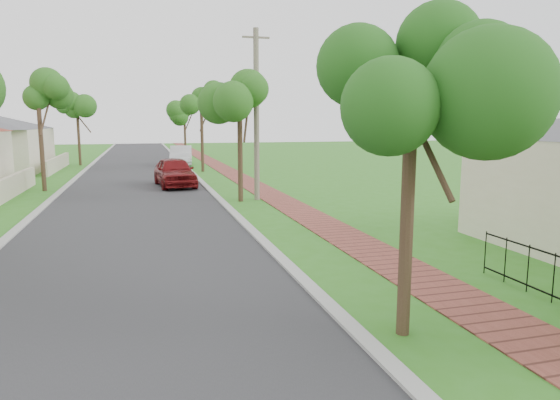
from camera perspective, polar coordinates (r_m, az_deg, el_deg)
name	(u,v)px	position (r m, az deg, el deg)	size (l,w,h in m)	color
ground	(364,392)	(7.03, 9.58, -20.83)	(160.00, 160.00, 0.00)	#31751B
road	(136,193)	(25.74, -16.13, 0.78)	(7.00, 120.00, 0.02)	#28282B
kerb_right	(210,190)	(25.95, -8.05, 1.11)	(0.30, 120.00, 0.10)	#9E9E99
kerb_left	(57,196)	(26.05, -24.17, 0.44)	(0.30, 120.00, 0.10)	#9E9E99
sidewalk	(259,189)	(26.41, -2.45, 1.32)	(1.50, 120.00, 0.03)	brown
street_trees	(136,105)	(32.37, -16.16, 10.42)	(10.70, 37.65, 5.89)	#382619
parked_car_red	(175,172)	(27.69, -11.95, 3.14)	(1.87, 4.66, 1.59)	maroon
parked_car_white	(181,156)	(40.89, -11.23, 4.95)	(1.67, 4.80, 1.58)	silver
near_tree	(412,88)	(8.11, 14.87, 12.27)	(1.96, 1.96, 5.02)	#382619
utility_pole	(256,115)	(22.32, -2.71, 9.72)	(1.20, 0.24, 7.49)	slate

